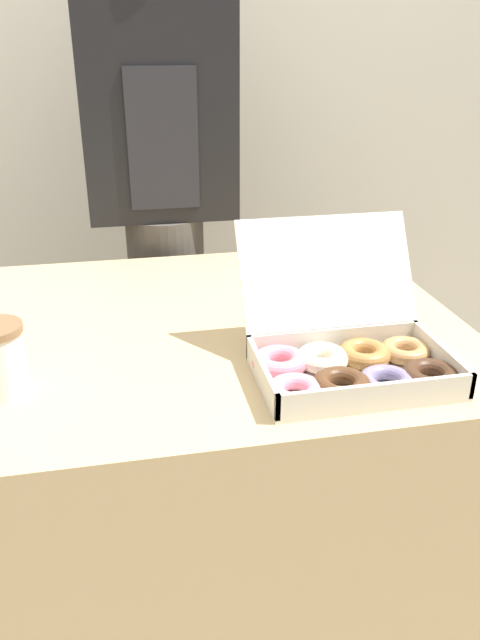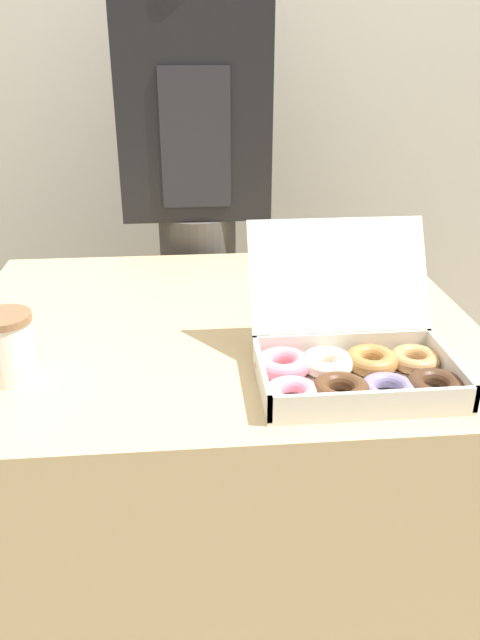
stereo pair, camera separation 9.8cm
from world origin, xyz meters
name	(u,v)px [view 2 (the right image)]	position (x,y,z in m)	size (l,w,h in m)	color
ground_plane	(223,595)	(0.00, 0.00, 0.00)	(14.00, 14.00, 0.00)	gray
wall_back	(197,37)	(0.00, 1.03, 1.30)	(10.00, 0.05, 2.60)	beige
table	(221,473)	(0.00, 0.00, 0.39)	(1.04, 0.87, 0.77)	tan
donut_box	(353,362)	(0.21, -0.26, 0.80)	(0.36, 0.33, 0.23)	silver
coffee_cup	(7,346)	(-0.36, -0.20, 0.83)	(0.09, 0.09, 0.12)	silver
person_customer	(196,188)	(-0.03, 0.59, 0.91)	(0.40, 0.23, 1.63)	#4C4742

